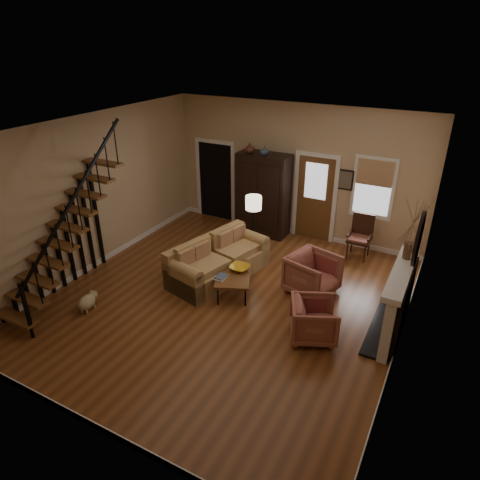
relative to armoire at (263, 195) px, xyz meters
The scene contains 15 objects.
room 1.49m from the armoire, 78.37° to the right, with size 7.00×7.33×3.30m.
staircase 4.94m from the armoire, 115.05° to the right, with size 0.94×2.80×3.20m, color brown, non-canonical shape.
fireplace 4.67m from the armoire, 34.69° to the right, with size 0.33×1.95×2.30m.
armoire is the anchor object (origin of this frame).
vase_a 1.23m from the armoire, 164.05° to the right, with size 0.24×0.24×0.25m, color #4C2619.
vase_b 1.16m from the armoire, 63.43° to the right, with size 0.20×0.20×0.21m, color #334C60.
sofa 2.56m from the armoire, 86.65° to the right, with size 0.98×2.26×0.84m, color #AB854E, non-canonical shape.
coffee_table 3.03m from the armoire, 76.08° to the right, with size 0.66×1.14×0.44m, color brown, non-canonical shape.
bowl 2.84m from the armoire, 74.34° to the right, with size 0.39×0.39×0.10m, color gold.
books 3.24m from the armoire, 79.48° to the right, with size 0.21×0.28×0.05m, color beige, non-canonical shape.
armchair_left 4.38m from the armoire, 52.99° to the right, with size 0.76×0.78×0.71m, color maroon.
armchair_right 3.06m from the armoire, 45.19° to the right, with size 0.88×0.91×0.83m, color maroon.
floor_lamp 1.55m from the armoire, 73.03° to the right, with size 0.36×0.36×1.56m, color black, non-canonical shape.
side_chair 2.61m from the armoire, ahead, with size 0.54×0.54×1.02m, color #321B0F, non-canonical shape.
dog 5.01m from the armoire, 106.77° to the right, with size 0.26×0.45×0.32m, color #C9BA89, non-canonical shape.
Camera 1 is at (3.58, -6.12, 4.79)m, focal length 32.00 mm.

